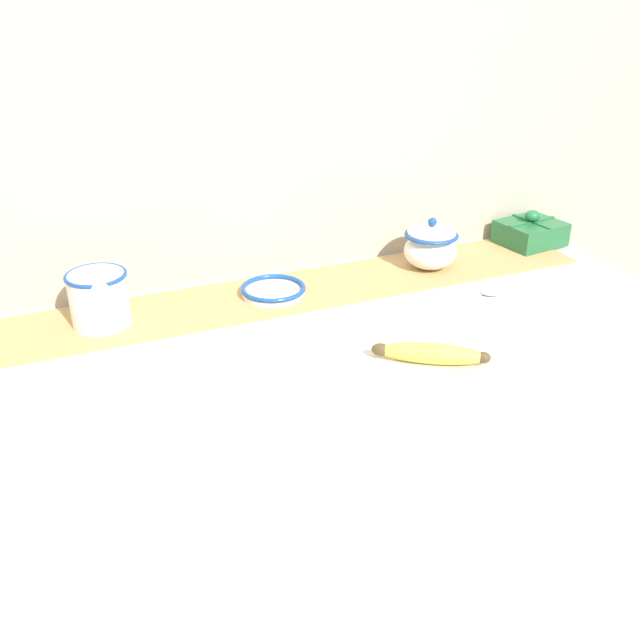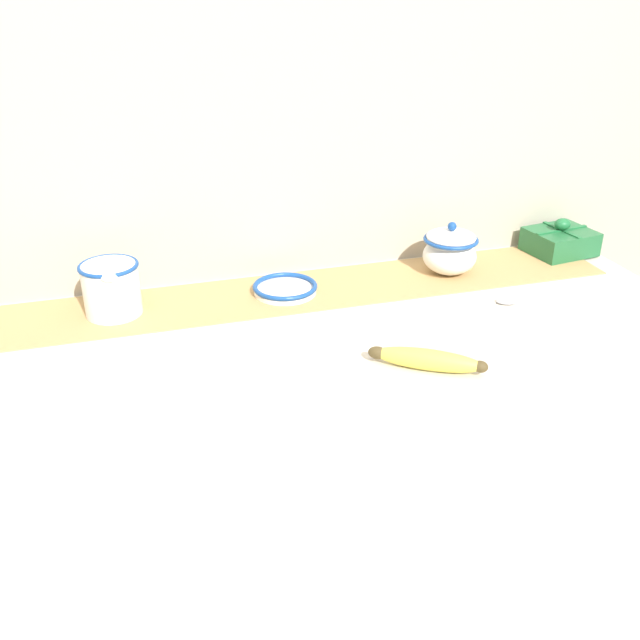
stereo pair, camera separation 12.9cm
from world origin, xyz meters
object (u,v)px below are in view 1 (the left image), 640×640
object	(u,v)px
small_dish	(271,291)
spoon	(486,293)
cream_pitcher	(99,297)
sugar_bowl	(431,246)
banana	(430,353)
gift_box	(530,232)

from	to	relation	value
small_dish	spoon	world-z (taller)	small_dish
cream_pitcher	small_dish	xyz separation A→B (m)	(0.34, -0.00, -0.05)
cream_pitcher	sugar_bowl	world-z (taller)	sugar_bowl
banana	spoon	xyz separation A→B (m)	(0.26, 0.20, -0.01)
sugar_bowl	banana	bearing A→B (deg)	-120.57
gift_box	small_dish	bearing A→B (deg)	-176.66
banana	gift_box	world-z (taller)	gift_box
cream_pitcher	gift_box	size ratio (longest dim) A/B	0.85
small_dish	gift_box	bearing A→B (deg)	3.34
cream_pitcher	banana	distance (m)	0.63
cream_pitcher	spoon	world-z (taller)	cream_pitcher
cream_pitcher	banana	size ratio (longest dim) A/B	0.73
small_dish	spoon	size ratio (longest dim) A/B	0.80
spoon	gift_box	distance (m)	0.35
gift_box	spoon	bearing A→B (deg)	-142.35
sugar_bowl	banana	world-z (taller)	sugar_bowl
cream_pitcher	banana	world-z (taller)	cream_pitcher
banana	cream_pitcher	bearing A→B (deg)	143.57
small_dish	gift_box	world-z (taller)	gift_box
sugar_bowl	spoon	size ratio (longest dim) A/B	0.71
cream_pitcher	sugar_bowl	size ratio (longest dim) A/B	1.12
sugar_bowl	small_dish	world-z (taller)	sugar_bowl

